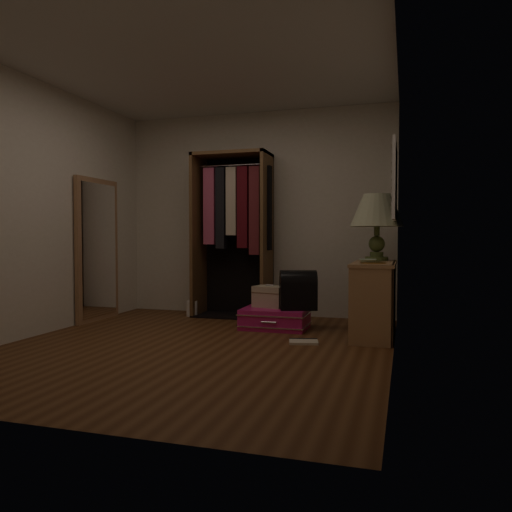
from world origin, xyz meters
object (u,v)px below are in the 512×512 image
Objects in this scene: pink_suitcase at (275,318)px; open_wardrobe at (235,221)px; console_bookshelf at (374,297)px; train_case at (270,296)px; black_bag at (298,289)px; table_lamp at (377,212)px; white_jug at (192,308)px; floor_mirror at (97,250)px.

open_wardrobe is at bearing 135.69° from pink_suitcase.
console_bookshelf is 0.55× the size of open_wardrobe.
black_bag is (0.34, -0.09, 0.10)m from train_case.
table_lamp is at bearing 22.35° from train_case.
open_wardrobe is 1.22m from white_jug.
open_wardrobe is 1.46m from pink_suitcase.
white_jug is (-1.14, 0.42, -0.24)m from train_case.
table_lamp reaches higher than white_jug.
console_bookshelf is 0.80m from black_bag.
console_bookshelf is 1.54× the size of pink_suitcase.
floor_mirror reaches higher than black_bag.
train_case is (0.62, -0.59, -0.86)m from open_wardrobe.
train_case reaches higher than pink_suitcase.
floor_mirror is 2.30m from pink_suitcase.
floor_mirror is (-3.24, -0.04, 0.46)m from console_bookshelf.
train_case is (2.10, 0.18, -0.51)m from floor_mirror.
floor_mirror is 2.25× the size of table_lamp.
open_wardrobe reaches higher than black_bag.
pink_suitcase is (2.18, 0.09, -0.74)m from floor_mirror.
console_bookshelf reaches higher than pink_suitcase.
console_bookshelf is 1.10m from pink_suitcase.
open_wardrobe is at bearing 148.88° from train_case.
table_lamp is (1.77, -0.40, 0.08)m from open_wardrobe.
train_case is at bearing -170.32° from table_lamp.
train_case is at bearing -43.78° from open_wardrobe.
console_bookshelf is at bearing 5.84° from train_case.
pink_suitcase is 3.02× the size of white_jug.
floor_mirror is 3.29m from table_lamp.
train_case is (-1.14, 0.14, -0.05)m from console_bookshelf.
floor_mirror is 4.34× the size of train_case.
floor_mirror reaches higher than train_case.
open_wardrobe is 2.82× the size of pink_suitcase.
table_lamp is (1.15, 0.20, 0.93)m from train_case.
white_jug is (-0.52, -0.17, -1.10)m from open_wardrobe.
pink_suitcase is 1.32m from white_jug.
open_wardrobe is 2.72× the size of table_lamp.
open_wardrobe is at bearing 18.21° from white_jug.
pink_suitcase is (-1.06, 0.05, -0.28)m from console_bookshelf.
train_case is at bearing -20.42° from white_jug.
floor_mirror is 2.16m from train_case.
white_jug is (-2.28, 0.56, -0.29)m from console_bookshelf.
pink_suitcase is 1.86× the size of train_case.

